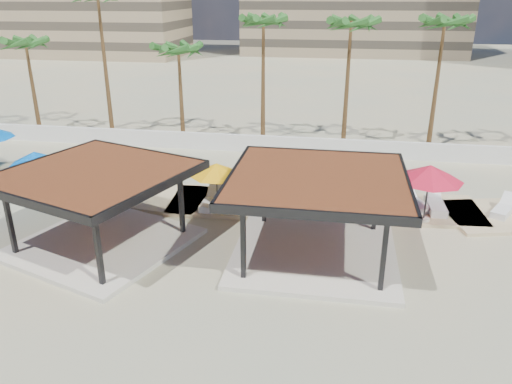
{
  "coord_description": "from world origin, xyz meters",
  "views": [
    {
      "loc": [
        2.56,
        -17.17,
        10.5
      ],
      "look_at": [
        -1.2,
        5.09,
        1.4
      ],
      "focal_mm": 35.0,
      "sensor_mm": 36.0,
      "label": 1
    }
  ],
  "objects_px": {
    "umbrella_c": "(430,173)",
    "lounger_d": "(504,209)",
    "lounger_c": "(415,203)",
    "pavilion_west": "(98,202)",
    "pavilion_central": "(317,209)",
    "lounger_a": "(211,202)",
    "lounger_b": "(435,205)"
  },
  "relations": [
    {
      "from": "lounger_d",
      "to": "lounger_b",
      "type": "bearing_deg",
      "value": 120.45
    },
    {
      "from": "lounger_d",
      "to": "lounger_a",
      "type": "bearing_deg",
      "value": 125.97
    },
    {
      "from": "lounger_c",
      "to": "pavilion_west",
      "type": "bearing_deg",
      "value": 91.94
    },
    {
      "from": "pavilion_west",
      "to": "lounger_b",
      "type": "height_order",
      "value": "pavilion_west"
    },
    {
      "from": "lounger_b",
      "to": "lounger_d",
      "type": "distance_m",
      "value": 3.29
    },
    {
      "from": "lounger_c",
      "to": "lounger_d",
      "type": "xyz_separation_m",
      "value": [
        4.25,
        -0.12,
        0.01
      ]
    },
    {
      "from": "lounger_a",
      "to": "lounger_b",
      "type": "height_order",
      "value": "lounger_b"
    },
    {
      "from": "lounger_a",
      "to": "lounger_c",
      "type": "relative_size",
      "value": 0.99
    },
    {
      "from": "umbrella_c",
      "to": "lounger_d",
      "type": "height_order",
      "value": "umbrella_c"
    },
    {
      "from": "pavilion_west",
      "to": "umbrella_c",
      "type": "xyz_separation_m",
      "value": [
        14.36,
        4.68,
        0.5
      ]
    },
    {
      "from": "pavilion_central",
      "to": "lounger_a",
      "type": "height_order",
      "value": "pavilion_central"
    },
    {
      "from": "umbrella_c",
      "to": "lounger_a",
      "type": "height_order",
      "value": "umbrella_c"
    },
    {
      "from": "pavilion_central",
      "to": "pavilion_west",
      "type": "relative_size",
      "value": 0.81
    },
    {
      "from": "pavilion_central",
      "to": "lounger_a",
      "type": "bearing_deg",
      "value": 144.39
    },
    {
      "from": "lounger_d",
      "to": "pavilion_west",
      "type": "bearing_deg",
      "value": 138.82
    },
    {
      "from": "lounger_a",
      "to": "lounger_d",
      "type": "xyz_separation_m",
      "value": [
        14.69,
        1.5,
        0.0
      ]
    },
    {
      "from": "umbrella_c",
      "to": "lounger_c",
      "type": "bearing_deg",
      "value": 96.63
    },
    {
      "from": "pavilion_west",
      "to": "lounger_d",
      "type": "xyz_separation_m",
      "value": [
        18.42,
        6.23,
        -1.73
      ]
    },
    {
      "from": "pavilion_central",
      "to": "umbrella_c",
      "type": "bearing_deg",
      "value": 38.46
    },
    {
      "from": "pavilion_west",
      "to": "lounger_b",
      "type": "relative_size",
      "value": 3.63
    },
    {
      "from": "pavilion_central",
      "to": "pavilion_west",
      "type": "xyz_separation_m",
      "value": [
        -9.33,
        -0.7,
        -0.06
      ]
    },
    {
      "from": "pavilion_central",
      "to": "lounger_a",
      "type": "relative_size",
      "value": 3.32
    },
    {
      "from": "pavilion_central",
      "to": "lounger_b",
      "type": "distance_m",
      "value": 8.19
    },
    {
      "from": "lounger_b",
      "to": "umbrella_c",
      "type": "bearing_deg",
      "value": 152.12
    },
    {
      "from": "umbrella_c",
      "to": "lounger_c",
      "type": "relative_size",
      "value": 1.5
    },
    {
      "from": "pavilion_west",
      "to": "pavilion_central",
      "type": "bearing_deg",
      "value": 23.8
    },
    {
      "from": "lounger_b",
      "to": "lounger_d",
      "type": "xyz_separation_m",
      "value": [
        3.29,
        0.02,
        -0.03
      ]
    },
    {
      "from": "lounger_c",
      "to": "lounger_d",
      "type": "bearing_deg",
      "value": -113.87
    },
    {
      "from": "pavilion_central",
      "to": "lounger_d",
      "type": "distance_m",
      "value": 10.79
    },
    {
      "from": "pavilion_west",
      "to": "lounger_a",
      "type": "xyz_separation_m",
      "value": [
        3.73,
        4.73,
        -1.74
      ]
    },
    {
      "from": "umbrella_c",
      "to": "lounger_a",
      "type": "distance_m",
      "value": 10.86
    },
    {
      "from": "umbrella_c",
      "to": "lounger_a",
      "type": "bearing_deg",
      "value": 179.73
    }
  ]
}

